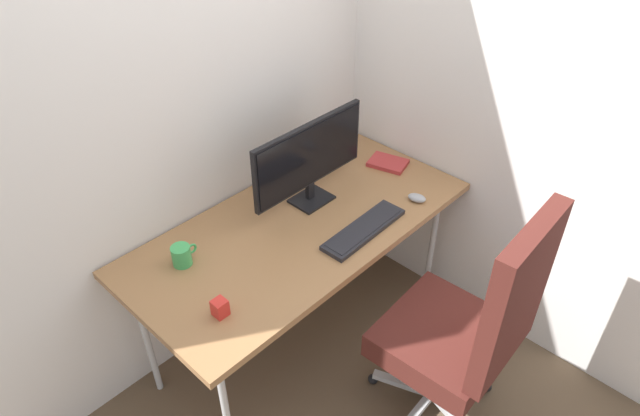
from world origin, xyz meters
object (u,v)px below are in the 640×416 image
(pen_holder, at_px, (335,147))
(coffee_mug, at_px, (182,255))
(office_chair, at_px, (469,328))
(notebook, at_px, (388,163))
(monitor, at_px, (310,158))
(mouse, at_px, (417,198))
(keyboard, at_px, (364,229))
(desk_clamp_accessory, at_px, (220,308))

(pen_holder, distance_m, coffee_mug, 1.04)
(office_chair, distance_m, notebook, 0.98)
(monitor, distance_m, coffee_mug, 0.69)
(monitor, bearing_deg, office_chair, -91.25)
(pen_holder, bearing_deg, mouse, -94.04)
(keyboard, xyz_separation_m, mouse, (0.34, -0.03, 0.01))
(keyboard, distance_m, coffee_mug, 0.77)
(coffee_mug, bearing_deg, keyboard, -30.99)
(notebook, bearing_deg, monitor, 154.99)
(keyboard, bearing_deg, notebook, 27.39)
(notebook, bearing_deg, office_chair, -137.91)
(monitor, height_order, notebook, monitor)
(coffee_mug, xyz_separation_m, desk_clamp_accessory, (-0.07, -0.33, -0.01))
(keyboard, xyz_separation_m, pen_holder, (0.38, 0.51, 0.03))
(office_chair, xyz_separation_m, monitor, (0.02, 0.89, 0.39))
(office_chair, height_order, mouse, office_chair)
(monitor, xyz_separation_m, coffee_mug, (-0.67, 0.06, -0.18))
(office_chair, relative_size, notebook, 6.31)
(pen_holder, relative_size, coffee_mug, 1.46)
(monitor, distance_m, keyboard, 0.40)
(notebook, bearing_deg, keyboard, -168.72)
(keyboard, distance_m, notebook, 0.55)
(mouse, bearing_deg, notebook, 47.15)
(office_chair, relative_size, keyboard, 2.63)
(desk_clamp_accessory, bearing_deg, office_chair, -41.48)
(mouse, distance_m, pen_holder, 0.55)
(monitor, distance_m, mouse, 0.54)
(pen_holder, height_order, notebook, pen_holder)
(office_chair, relative_size, coffee_mug, 10.33)
(mouse, relative_size, notebook, 0.46)
(monitor, bearing_deg, coffee_mug, 174.45)
(office_chair, bearing_deg, desk_clamp_accessory, 138.52)
(office_chair, distance_m, keyboard, 0.59)
(keyboard, height_order, coffee_mug, coffee_mug)
(coffee_mug, bearing_deg, monitor, -5.55)
(keyboard, bearing_deg, mouse, -5.72)
(coffee_mug, distance_m, desk_clamp_accessory, 0.33)
(mouse, relative_size, pen_holder, 0.51)
(keyboard, relative_size, coffee_mug, 3.92)
(office_chair, height_order, pen_holder, office_chair)
(pen_holder, height_order, coffee_mug, pen_holder)
(office_chair, height_order, desk_clamp_accessory, office_chair)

